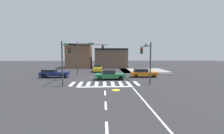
{
  "coord_description": "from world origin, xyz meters",
  "views": [
    {
      "loc": [
        -0.17,
        -25.84,
        4.08
      ],
      "look_at": [
        1.2,
        -0.25,
        1.86
      ],
      "focal_mm": 26.0,
      "sensor_mm": 36.0,
      "label": 1
    }
  ],
  "objects_px": {
    "car_green": "(110,75)",
    "car_yellow": "(98,68)",
    "car_navy": "(54,73)",
    "car_orange": "(143,73)",
    "traffic_signal_southeast": "(146,55)",
    "traffic_signal_southwest": "(66,55)",
    "traffic_signal_northwest": "(89,52)"
  },
  "relations": [
    {
      "from": "traffic_signal_southwest",
      "to": "traffic_signal_southeast",
      "type": "bearing_deg",
      "value": -86.36
    },
    {
      "from": "car_navy",
      "to": "car_yellow",
      "type": "distance_m",
      "value": 11.05
    },
    {
      "from": "traffic_signal_southwest",
      "to": "car_green",
      "type": "xyz_separation_m",
      "value": [
        5.94,
        2.83,
        -3.12
      ]
    },
    {
      "from": "traffic_signal_southeast",
      "to": "traffic_signal_northwest",
      "type": "bearing_deg",
      "value": 44.81
    },
    {
      "from": "car_navy",
      "to": "car_orange",
      "type": "xyz_separation_m",
      "value": [
        15.01,
        -0.3,
        -0.01
      ]
    },
    {
      "from": "traffic_signal_northwest",
      "to": "car_yellow",
      "type": "distance_m",
      "value": 5.76
    },
    {
      "from": "traffic_signal_northwest",
      "to": "car_navy",
      "type": "distance_m",
      "value": 7.76
    },
    {
      "from": "car_green",
      "to": "car_orange",
      "type": "xyz_separation_m",
      "value": [
        5.74,
        2.21,
        -0.0
      ]
    },
    {
      "from": "car_green",
      "to": "traffic_signal_southwest",
      "type": "bearing_deg",
      "value": 25.45
    },
    {
      "from": "traffic_signal_southeast",
      "to": "car_yellow",
      "type": "relative_size",
      "value": 1.15
    },
    {
      "from": "car_navy",
      "to": "traffic_signal_southeast",
      "type": "bearing_deg",
      "value": -17.99
    },
    {
      "from": "traffic_signal_northwest",
      "to": "traffic_signal_southwest",
      "type": "height_order",
      "value": "traffic_signal_northwest"
    },
    {
      "from": "car_green",
      "to": "car_yellow",
      "type": "distance_m",
      "value": 11.28
    },
    {
      "from": "car_green",
      "to": "car_yellow",
      "type": "xyz_separation_m",
      "value": [
        -2.26,
        11.05,
        0.02
      ]
    },
    {
      "from": "car_yellow",
      "to": "car_green",
      "type": "bearing_deg",
      "value": 11.56
    },
    {
      "from": "traffic_signal_northwest",
      "to": "car_orange",
      "type": "distance_m",
      "value": 11.16
    },
    {
      "from": "traffic_signal_southeast",
      "to": "traffic_signal_southwest",
      "type": "distance_m",
      "value": 10.98
    },
    {
      "from": "car_yellow",
      "to": "car_orange",
      "type": "bearing_deg",
      "value": 42.15
    },
    {
      "from": "car_green",
      "to": "traffic_signal_northwest",
      "type": "bearing_deg",
      "value": -60.56
    },
    {
      "from": "traffic_signal_northwest",
      "to": "car_navy",
      "type": "relative_size",
      "value": 1.33
    },
    {
      "from": "car_green",
      "to": "car_orange",
      "type": "height_order",
      "value": "car_green"
    },
    {
      "from": "car_navy",
      "to": "traffic_signal_northwest",
      "type": "bearing_deg",
      "value": 38.01
    },
    {
      "from": "car_green",
      "to": "car_yellow",
      "type": "bearing_deg",
      "value": -78.44
    },
    {
      "from": "car_orange",
      "to": "car_yellow",
      "type": "distance_m",
      "value": 11.93
    },
    {
      "from": "traffic_signal_southwest",
      "to": "car_green",
      "type": "height_order",
      "value": "traffic_signal_southwest"
    },
    {
      "from": "traffic_signal_southwest",
      "to": "car_orange",
      "type": "distance_m",
      "value": 13.1
    },
    {
      "from": "traffic_signal_southeast",
      "to": "car_navy",
      "type": "distance_m",
      "value": 15.32
    },
    {
      "from": "traffic_signal_southwest",
      "to": "car_green",
      "type": "relative_size",
      "value": 1.25
    },
    {
      "from": "traffic_signal_northwest",
      "to": "car_green",
      "type": "distance_m",
      "value": 8.53
    },
    {
      "from": "traffic_signal_northwest",
      "to": "car_orange",
      "type": "bearing_deg",
      "value": -25.47
    },
    {
      "from": "car_navy",
      "to": "car_orange",
      "type": "height_order",
      "value": "car_orange"
    },
    {
      "from": "traffic_signal_southwest",
      "to": "car_orange",
      "type": "xyz_separation_m",
      "value": [
        11.68,
        5.04,
        -3.12
      ]
    }
  ]
}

